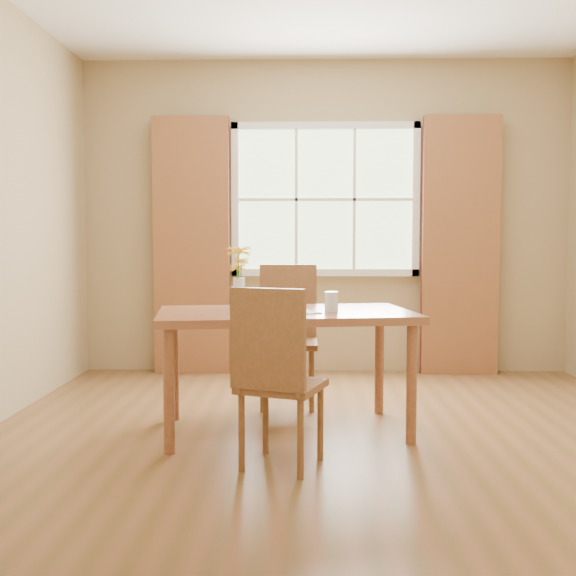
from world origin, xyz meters
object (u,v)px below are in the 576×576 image
(chair_far, at_px, (288,328))
(water_glass, at_px, (331,302))
(croissant_sandwich, at_px, (274,300))
(chair_near, at_px, (276,370))
(flower_vase, at_px, (239,271))
(dining_table, at_px, (285,323))

(chair_far, xyz_separation_m, water_glass, (0.27, -0.75, 0.25))
(chair_far, distance_m, croissant_sandwich, 0.87)
(croissant_sandwich, bearing_deg, chair_far, 77.50)
(chair_near, relative_size, chair_far, 0.94)
(chair_near, height_order, water_glass, chair_near)
(chair_near, height_order, flower_vase, flower_vase)
(chair_near, xyz_separation_m, chair_far, (0.03, 1.40, 0.03))
(chair_near, bearing_deg, flower_vase, 126.33)
(chair_far, height_order, croissant_sandwich, chair_far)
(dining_table, bearing_deg, chair_far, 81.38)
(dining_table, distance_m, croissant_sandwich, 0.21)
(dining_table, distance_m, water_glass, 0.31)
(croissant_sandwich, bearing_deg, dining_table, 55.60)
(dining_table, distance_m, flower_vase, 0.46)
(dining_table, relative_size, flower_vase, 4.15)
(chair_near, height_order, croissant_sandwich, chair_near)
(flower_vase, bearing_deg, croissant_sandwich, -52.17)
(chair_far, bearing_deg, croissant_sandwich, -94.32)
(croissant_sandwich, bearing_deg, chair_near, -94.98)
(chair_far, xyz_separation_m, flower_vase, (-0.29, -0.53, 0.43))
(chair_near, relative_size, flower_vase, 2.38)
(water_glass, xyz_separation_m, flower_vase, (-0.56, 0.21, 0.18))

